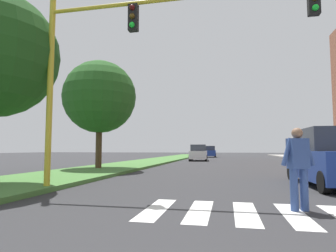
# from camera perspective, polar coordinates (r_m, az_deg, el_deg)

# --- Properties ---
(ground_plane) EXTENTS (140.00, 140.00, 0.00)m
(ground_plane) POSITION_cam_1_polar(r_m,az_deg,el_deg) (29.66, 13.40, -6.96)
(ground_plane) COLOR #2D2D30
(crosswalk) EXTENTS (4.95, 2.20, 0.01)m
(crosswalk) POSITION_cam_1_polar(r_m,az_deg,el_deg) (6.02, 19.88, -16.36)
(crosswalk) COLOR silver
(crosswalk) RESTS_ON ground_plane
(median_strip) EXTENTS (4.17, 64.00, 0.15)m
(median_strip) POSITION_cam_1_polar(r_m,az_deg,el_deg) (28.54, -2.63, -7.03)
(median_strip) COLOR #477A38
(median_strip) RESTS_ON ground_plane
(tree_mid) EXTENTS (4.33, 4.33, 6.39)m
(tree_mid) POSITION_cam_1_polar(r_m,az_deg,el_deg) (17.49, -13.63, 5.70)
(tree_mid) COLOR #4C3823
(tree_mid) RESTS_ON median_strip
(sidewalk_right) EXTENTS (3.00, 64.00, 0.15)m
(sidewalk_right) POSITION_cam_1_polar(r_m,az_deg,el_deg) (29.20, 30.78, -6.32)
(sidewalk_right) COLOR #9E9991
(sidewalk_right) RESTS_ON ground_plane
(traffic_light_gantry) EXTENTS (9.00, 0.30, 6.00)m
(traffic_light_gantry) POSITION_cam_1_polar(r_m,az_deg,el_deg) (8.66, -7.24, 16.44)
(traffic_light_gantry) COLOR gold
(traffic_light_gantry) RESTS_ON median_strip
(pedestrian_performer) EXTENTS (0.73, 0.36, 1.69)m
(pedestrian_performer) POSITION_cam_1_polar(r_m,az_deg,el_deg) (6.42, 24.82, -7.08)
(pedestrian_performer) COLOR #334C8C
(pedestrian_performer) RESTS_ON ground_plane
(suv_crossing) EXTENTS (2.06, 4.64, 1.97)m
(suv_crossing) POSITION_cam_1_polar(r_m,az_deg,el_deg) (11.21, 30.01, -5.69)
(suv_crossing) COLOR navy
(suv_crossing) RESTS_ON ground_plane
(sedan_midblock) EXTENTS (2.05, 4.16, 1.72)m
(sedan_midblock) POSITION_cam_1_polar(r_m,az_deg,el_deg) (30.53, 6.17, -5.50)
(sedan_midblock) COLOR silver
(sedan_midblock) RESTS_ON ground_plane
(sedan_distant) EXTENTS (2.00, 4.42, 1.72)m
(sedan_distant) POSITION_cam_1_polar(r_m,az_deg,el_deg) (44.11, 8.44, -5.21)
(sedan_distant) COLOR navy
(sedan_distant) RESTS_ON ground_plane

